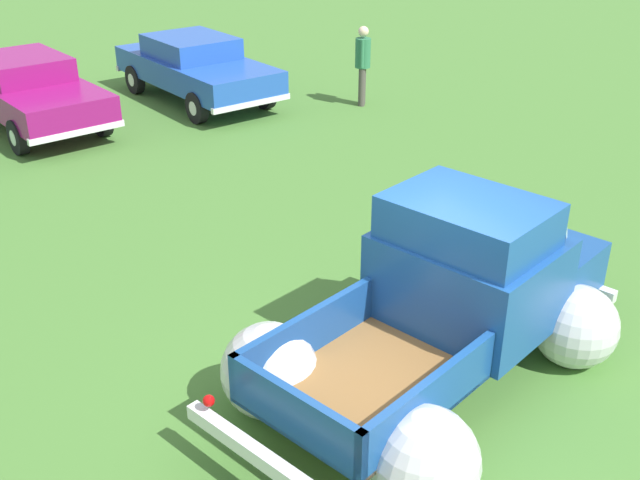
{
  "coord_description": "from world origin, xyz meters",
  "views": [
    {
      "loc": [
        -4.43,
        -4.63,
        4.85
      ],
      "look_at": [
        0.0,
        1.97,
        0.86
      ],
      "focal_mm": 42.03,
      "sensor_mm": 36.0,
      "label": 1
    }
  ],
  "objects_px": {
    "spectator_0": "(363,61)",
    "show_car_2": "(195,66)",
    "vintage_pickup_truck": "(452,308)",
    "show_car_1": "(28,89)"
  },
  "relations": [
    {
      "from": "vintage_pickup_truck",
      "to": "show_car_2",
      "type": "xyz_separation_m",
      "value": [
        2.25,
        10.86,
        0.03
      ]
    },
    {
      "from": "vintage_pickup_truck",
      "to": "spectator_0",
      "type": "relative_size",
      "value": 2.83
    },
    {
      "from": "show_car_1",
      "to": "show_car_2",
      "type": "bearing_deg",
      "value": 81.48
    },
    {
      "from": "spectator_0",
      "to": "show_car_2",
      "type": "bearing_deg",
      "value": 2.67
    },
    {
      "from": "vintage_pickup_truck",
      "to": "show_car_1",
      "type": "relative_size",
      "value": 1.03
    },
    {
      "from": "show_car_2",
      "to": "spectator_0",
      "type": "xyz_separation_m",
      "value": [
        2.92,
        -2.4,
        0.21
      ]
    },
    {
      "from": "vintage_pickup_truck",
      "to": "show_car_1",
      "type": "bearing_deg",
      "value": 83.94
    },
    {
      "from": "vintage_pickup_truck",
      "to": "spectator_0",
      "type": "height_order",
      "value": "vintage_pickup_truck"
    },
    {
      "from": "vintage_pickup_truck",
      "to": "show_car_2",
      "type": "height_order",
      "value": "vintage_pickup_truck"
    },
    {
      "from": "vintage_pickup_truck",
      "to": "show_car_1",
      "type": "distance_m",
      "value": 11.11
    }
  ]
}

